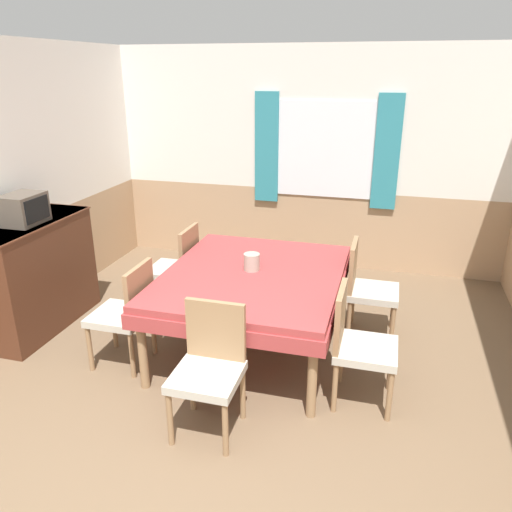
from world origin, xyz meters
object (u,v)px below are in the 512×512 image
(chair_head_near, at_px, (210,364))
(sideboard, at_px, (38,275))
(chair_right_far, at_px, (366,286))
(chair_left_near, at_px, (127,311))
(dining_table, at_px, (253,283))
(vase, at_px, (252,262))
(chair_left_far, at_px, (178,266))
(chair_right_near, at_px, (357,342))
(tv, at_px, (24,209))

(chair_head_near, xyz_separation_m, sideboard, (-2.04, 0.92, 0.05))
(chair_right_far, bearing_deg, chair_left_near, -61.09)
(dining_table, xyz_separation_m, vase, (-0.03, 0.05, 0.17))
(dining_table, xyz_separation_m, chair_left_far, (-0.93, 0.51, -0.14))
(dining_table, distance_m, chair_right_far, 1.07)
(dining_table, distance_m, sideboard, 2.05)
(chair_left_far, relative_size, chair_right_near, 1.00)
(sideboard, height_order, tv, tv)
(chair_left_near, xyz_separation_m, vase, (0.90, 0.56, 0.31))
(chair_head_near, bearing_deg, vase, -88.66)
(chair_left_far, distance_m, sideboard, 1.30)
(chair_right_near, distance_m, chair_left_near, 1.85)
(chair_head_near, height_order, sideboard, sideboard)
(tv, bearing_deg, chair_right_far, 13.39)
(dining_table, bearing_deg, chair_right_far, 28.91)
(tv, height_order, vase, tv)
(chair_left_far, distance_m, chair_right_near, 2.11)
(chair_left_far, bearing_deg, sideboard, 120.55)
(chair_left_far, height_order, tv, tv)
(chair_right_far, height_order, vase, chair_right_far)
(sideboard, bearing_deg, chair_head_near, -24.23)
(chair_left_far, xyz_separation_m, chair_right_near, (1.85, -1.02, 0.00))
(chair_head_near, bearing_deg, chair_left_far, -59.64)
(dining_table, distance_m, chair_head_near, 1.08)
(chair_right_far, bearing_deg, vase, -64.23)
(chair_right_near, bearing_deg, dining_table, -118.91)
(dining_table, distance_m, tv, 2.12)
(chair_right_far, xyz_separation_m, chair_head_near, (-0.93, -1.58, 0.00))
(chair_left_far, xyz_separation_m, chair_head_near, (0.93, -1.58, 0.00))
(chair_right_far, relative_size, vase, 6.13)
(dining_table, xyz_separation_m, chair_right_far, (0.93, 0.51, -0.14))
(chair_right_near, distance_m, sideboard, 2.99)
(chair_head_near, distance_m, vase, 1.16)
(chair_right_near, xyz_separation_m, chair_left_near, (-1.85, 0.00, 0.00))
(dining_table, relative_size, chair_head_near, 2.00)
(chair_head_near, bearing_deg, chair_right_near, -148.93)
(dining_table, xyz_separation_m, chair_left_near, (-0.93, -0.51, -0.14))
(tv, bearing_deg, chair_right_near, -6.10)
(dining_table, relative_size, tv, 4.89)
(chair_right_far, bearing_deg, chair_head_near, -30.36)
(chair_right_near, bearing_deg, sideboard, -96.95)
(chair_head_near, relative_size, sideboard, 0.72)
(chair_right_near, xyz_separation_m, sideboard, (-2.97, 0.36, 0.05))
(chair_right_near, distance_m, vase, 1.15)
(dining_table, bearing_deg, chair_left_near, -151.09)
(chair_left_near, bearing_deg, chair_head_near, -121.07)
(chair_head_near, relative_size, chair_left_near, 1.00)
(chair_right_far, bearing_deg, sideboard, -77.47)
(chair_right_far, relative_size, chair_right_near, 1.00)
(dining_table, relative_size, vase, 12.26)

